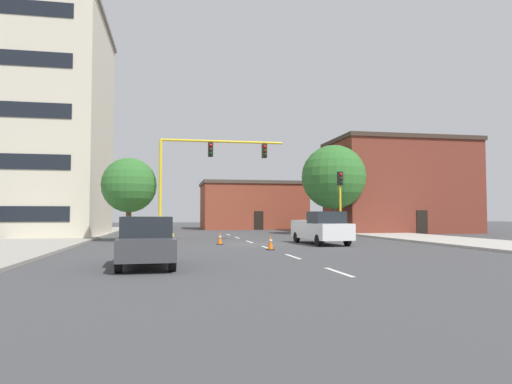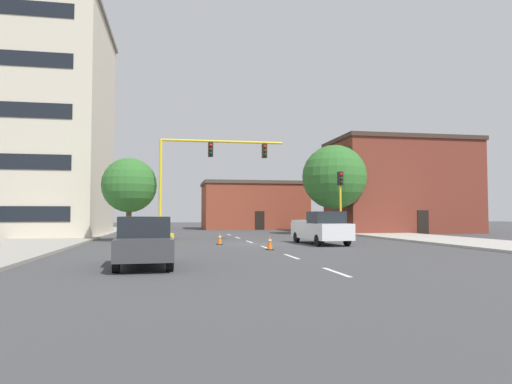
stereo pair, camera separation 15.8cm
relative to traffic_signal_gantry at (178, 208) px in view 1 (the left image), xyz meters
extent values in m
plane|color=#424244|center=(4.66, -3.11, -2.25)|extent=(160.00, 160.00, 0.00)
cube|color=#9E998E|center=(-8.72, 4.89, -2.18)|extent=(6.00, 56.00, 0.14)
cube|color=#B2ADA3|center=(18.04, 4.89, -2.18)|extent=(6.00, 56.00, 0.14)
cube|color=silver|center=(4.66, -17.11, -2.24)|extent=(0.16, 2.40, 0.01)
cube|color=silver|center=(4.66, -11.61, -2.24)|extent=(0.16, 2.40, 0.01)
cube|color=silver|center=(4.66, -6.11, -2.24)|extent=(0.16, 2.40, 0.01)
cube|color=silver|center=(4.66, -0.61, -2.24)|extent=(0.16, 2.40, 0.01)
cube|color=silver|center=(4.66, 4.89, -2.24)|extent=(0.16, 2.40, 0.01)
cube|color=silver|center=(4.66, 10.39, -2.24)|extent=(0.16, 2.40, 0.01)
cube|color=beige|center=(-13.59, 10.93, 7.00)|extent=(14.73, 13.92, 18.50)
cube|color=gray|center=(-13.59, 10.93, 16.40)|extent=(15.13, 14.32, 0.30)
cube|color=brown|center=(9.83, 26.92, 0.49)|extent=(12.62, 8.53, 5.48)
cube|color=#4C4238|center=(9.83, 26.92, 3.43)|extent=(12.92, 8.83, 0.40)
cube|color=black|center=(9.83, 22.62, -1.15)|extent=(1.10, 0.06, 2.20)
cube|color=brown|center=(22.30, 12.17, 2.21)|extent=(13.52, 8.15, 8.91)
cube|color=#3D2D23|center=(22.30, 12.17, 6.87)|extent=(13.82, 8.45, 0.40)
cube|color=black|center=(22.30, 8.06, -1.15)|extent=(1.10, 0.06, 2.20)
cube|color=yellow|center=(-1.17, 0.00, -1.97)|extent=(1.80, 1.20, 0.55)
cylinder|color=yellow|center=(-1.17, 0.00, 1.40)|extent=(0.20, 0.20, 6.20)
cylinder|color=yellow|center=(2.94, 0.00, 4.50)|extent=(8.23, 0.16, 0.16)
cube|color=black|center=(2.12, 0.00, 3.93)|extent=(0.32, 0.36, 0.95)
sphere|color=red|center=(2.12, -0.19, 4.20)|extent=(0.20, 0.20, 0.20)
sphere|color=#38280A|center=(2.12, -0.19, 3.92)|extent=(0.20, 0.20, 0.20)
sphere|color=black|center=(2.12, -0.19, 3.64)|extent=(0.20, 0.20, 0.20)
cube|color=black|center=(5.82, 0.00, 3.93)|extent=(0.32, 0.36, 0.95)
sphere|color=red|center=(5.82, -0.19, 4.20)|extent=(0.20, 0.20, 0.20)
sphere|color=#38280A|center=(5.82, -0.19, 3.92)|extent=(0.20, 0.20, 0.20)
sphere|color=black|center=(5.82, -0.19, 3.64)|extent=(0.20, 0.20, 0.20)
cylinder|color=yellow|center=(11.14, -0.41, 0.15)|extent=(0.14, 0.14, 4.80)
cube|color=black|center=(11.14, -0.41, 2.08)|extent=(0.32, 0.36, 0.95)
sphere|color=red|center=(11.14, -0.60, 2.35)|extent=(0.20, 0.20, 0.20)
sphere|color=#38280A|center=(11.14, -0.60, 2.07)|extent=(0.20, 0.20, 0.20)
sphere|color=black|center=(11.14, -0.60, 1.79)|extent=(0.20, 0.20, 0.20)
cylinder|color=brown|center=(-3.26, 1.14, -1.04)|extent=(0.36, 0.36, 2.41)
sphere|color=#33702D|center=(-3.26, 1.14, 1.54)|extent=(3.68, 3.68, 3.68)
cylinder|color=brown|center=(14.06, 8.81, -0.73)|extent=(0.36, 0.36, 3.03)
sphere|color=#33702D|center=(14.06, 8.81, 2.96)|extent=(5.81, 5.81, 5.81)
cube|color=white|center=(8.54, -3.83, -1.43)|extent=(2.36, 5.52, 0.95)
cube|color=#1E2328|center=(8.60, -4.73, -0.61)|extent=(1.96, 1.92, 0.70)
cube|color=white|center=(8.46, -2.64, -0.88)|extent=(2.19, 2.94, 0.16)
cylinder|color=black|center=(9.56, -5.60, -1.91)|extent=(0.27, 0.69, 0.68)
cylinder|color=black|center=(7.77, -5.72, -1.91)|extent=(0.27, 0.69, 0.68)
cylinder|color=black|center=(9.31, -1.94, -1.91)|extent=(0.27, 0.69, 0.68)
cylinder|color=black|center=(7.52, -2.06, -1.91)|extent=(0.27, 0.69, 0.68)
cube|color=#3D3D42|center=(-1.38, -14.47, -1.56)|extent=(2.06, 4.58, 0.70)
cube|color=#1E2328|center=(-1.39, -14.37, -0.86)|extent=(1.81, 2.38, 0.70)
cylinder|color=black|center=(-2.28, -12.98, -1.91)|extent=(0.25, 0.69, 0.68)
cylinder|color=black|center=(-0.63, -12.90, -1.91)|extent=(0.25, 0.69, 0.68)
cylinder|color=black|center=(-2.13, -16.04, -1.91)|extent=(0.25, 0.69, 0.68)
cylinder|color=black|center=(-0.48, -15.96, -1.91)|extent=(0.25, 0.69, 0.68)
cube|color=black|center=(4.52, -7.78, -2.23)|extent=(0.36, 0.36, 0.04)
cone|color=orange|center=(4.52, -7.78, -1.84)|extent=(0.28, 0.28, 0.73)
cylinder|color=white|center=(4.52, -7.78, -1.76)|extent=(0.19, 0.19, 0.08)
cube|color=black|center=(2.43, -3.12, -2.23)|extent=(0.36, 0.36, 0.04)
cone|color=orange|center=(2.43, -3.12, -1.86)|extent=(0.28, 0.28, 0.70)
cylinder|color=white|center=(2.43, -3.12, -1.78)|extent=(0.19, 0.19, 0.08)
camera|label=1|loc=(-0.62, -31.06, -0.43)|focal=32.57mm
camera|label=2|loc=(-0.46, -31.09, -0.43)|focal=32.57mm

